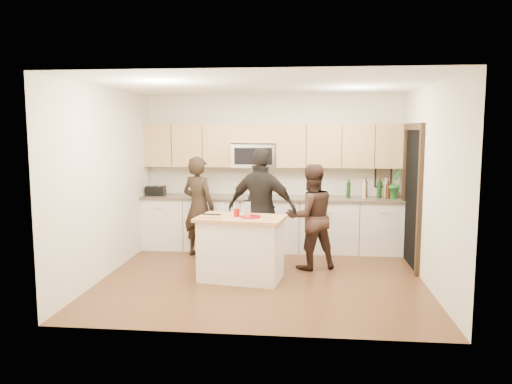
# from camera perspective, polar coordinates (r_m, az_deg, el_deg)

# --- Properties ---
(floor) EXTENTS (4.50, 4.50, 0.00)m
(floor) POSITION_cam_1_polar(r_m,az_deg,el_deg) (7.23, 0.72, -9.77)
(floor) COLOR #54301C
(floor) RESTS_ON ground
(room_shell) EXTENTS (4.52, 4.02, 2.71)m
(room_shell) POSITION_cam_1_polar(r_m,az_deg,el_deg) (6.93, 0.75, 4.05)
(room_shell) COLOR beige
(room_shell) RESTS_ON ground
(back_cabinetry) EXTENTS (4.50, 0.66, 0.94)m
(back_cabinetry) POSITION_cam_1_polar(r_m,az_deg,el_deg) (8.76, 1.71, -3.60)
(back_cabinetry) COLOR silver
(back_cabinetry) RESTS_ON ground
(upper_cabinetry) EXTENTS (4.50, 0.33, 0.75)m
(upper_cabinetry) POSITION_cam_1_polar(r_m,az_deg,el_deg) (8.75, 2.03, 5.44)
(upper_cabinetry) COLOR tan
(upper_cabinetry) RESTS_ON ground
(microwave) EXTENTS (0.76, 0.41, 0.40)m
(microwave) POSITION_cam_1_polar(r_m,az_deg,el_deg) (8.75, -0.24, 4.18)
(microwave) COLOR silver
(microwave) RESTS_ON ground
(doorway) EXTENTS (0.06, 1.25, 2.20)m
(doorway) POSITION_cam_1_polar(r_m,az_deg,el_deg) (8.02, 17.42, 0.04)
(doorway) COLOR black
(doorway) RESTS_ON ground
(framed_picture) EXTENTS (0.30, 0.03, 0.38)m
(framed_picture) POSITION_cam_1_polar(r_m,az_deg,el_deg) (9.01, 14.33, 1.69)
(framed_picture) COLOR black
(framed_picture) RESTS_ON ground
(dish_towel) EXTENTS (0.34, 0.60, 0.48)m
(dish_towel) POSITION_cam_1_polar(r_m,az_deg,el_deg) (8.64, -4.68, -1.55)
(dish_towel) COLOR white
(dish_towel) RESTS_ON ground
(island) EXTENTS (1.29, 0.88, 0.90)m
(island) POSITION_cam_1_polar(r_m,az_deg,el_deg) (7.04, -1.74, -6.41)
(island) COLOR silver
(island) RESTS_ON ground
(red_plate) EXTENTS (0.29, 0.29, 0.02)m
(red_plate) POSITION_cam_1_polar(r_m,az_deg,el_deg) (6.89, -0.63, -2.85)
(red_plate) COLOR maroon
(red_plate) RESTS_ON island
(box_grater) EXTENTS (0.10, 0.05, 0.22)m
(box_grater) POSITION_cam_1_polar(r_m,az_deg,el_deg) (6.92, -0.96, -1.80)
(box_grater) COLOR silver
(box_grater) RESTS_ON red_plate
(drink_glass) EXTENTS (0.08, 0.08, 0.11)m
(drink_glass) POSITION_cam_1_polar(r_m,az_deg,el_deg) (6.95, -2.22, -2.39)
(drink_glass) COLOR maroon
(drink_glass) RESTS_ON island
(cutting_board) EXTENTS (0.32, 0.20, 0.02)m
(cutting_board) POSITION_cam_1_polar(r_m,az_deg,el_deg) (6.90, -5.27, -2.87)
(cutting_board) COLOR tan
(cutting_board) RESTS_ON island
(tongs) EXTENTS (0.27, 0.07, 0.02)m
(tongs) POSITION_cam_1_polar(r_m,az_deg,el_deg) (7.02, -5.11, -2.56)
(tongs) COLOR black
(tongs) RESTS_ON cutting_board
(knife) EXTENTS (0.20, 0.05, 0.01)m
(knife) POSITION_cam_1_polar(r_m,az_deg,el_deg) (6.82, -4.93, -2.88)
(knife) COLOR silver
(knife) RESTS_ON cutting_board
(toaster) EXTENTS (0.32, 0.21, 0.17)m
(toaster) POSITION_cam_1_polar(r_m,az_deg,el_deg) (9.03, -11.38, 0.14)
(toaster) COLOR black
(toaster) RESTS_ON back_cabinetry
(bottle_cluster) EXTENTS (0.73, 0.24, 0.35)m
(bottle_cluster) POSITION_cam_1_polar(r_m,az_deg,el_deg) (8.76, 13.28, 0.41)
(bottle_cluster) COLOR black
(bottle_cluster) RESTS_ON back_cabinetry
(orchid) EXTENTS (0.35, 0.36, 0.52)m
(orchid) POSITION_cam_1_polar(r_m,az_deg,el_deg) (8.79, 15.53, 0.97)
(orchid) COLOR #2F7534
(orchid) RESTS_ON back_cabinetry
(woman_left) EXTENTS (0.72, 0.62, 1.67)m
(woman_left) POSITION_cam_1_polar(r_m,az_deg,el_deg) (8.31, -6.59, -1.68)
(woman_left) COLOR black
(woman_left) RESTS_ON ground
(woman_center) EXTENTS (0.94, 0.85, 1.59)m
(woman_center) POSITION_cam_1_polar(r_m,az_deg,el_deg) (7.58, 6.28, -2.83)
(woman_center) COLOR black
(woman_center) RESTS_ON ground
(woman_right) EXTENTS (1.16, 0.73, 1.84)m
(woman_right) POSITION_cam_1_polar(r_m,az_deg,el_deg) (7.46, 0.66, -2.00)
(woman_right) COLOR black
(woman_right) RESTS_ON ground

